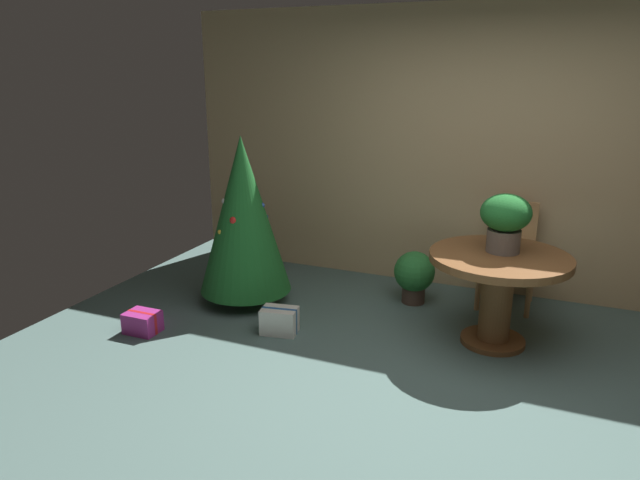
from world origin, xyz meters
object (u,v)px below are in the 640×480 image
at_px(gift_box_cream, 279,321).
at_px(gift_box_purple, 143,322).
at_px(potted_plant, 414,274).
at_px(round_dining_table, 498,280).
at_px(holiday_tree, 243,215).
at_px(flower_vase, 505,219).
at_px(wooden_chair_far, 509,247).

bearing_deg(gift_box_cream, gift_box_purple, -157.68).
bearing_deg(gift_box_cream, potted_plant, 51.23).
height_order(gift_box_purple, potted_plant, potted_plant).
distance_m(round_dining_table, holiday_tree, 2.19).
bearing_deg(gift_box_cream, holiday_tree, 140.62).
distance_m(flower_vase, gift_box_cream, 1.91).
xyz_separation_m(flower_vase, potted_plant, (-0.77, 0.48, -0.71)).
xyz_separation_m(gift_box_purple, gift_box_cream, (1.02, 0.42, 0.02)).
bearing_deg(gift_box_purple, wooden_chair_far, 34.15).
xyz_separation_m(round_dining_table, holiday_tree, (-2.17, -0.01, 0.29)).
distance_m(round_dining_table, gift_box_purple, 2.80).
relative_size(wooden_chair_far, gift_box_cream, 2.93).
distance_m(wooden_chair_far, gift_box_purple, 3.19).
bearing_deg(flower_vase, holiday_tree, -177.69).
relative_size(round_dining_table, holiday_tree, 0.69).
bearing_deg(wooden_chair_far, gift_box_cream, -139.67).
relative_size(wooden_chair_far, potted_plant, 1.92).
xyz_separation_m(round_dining_table, gift_box_purple, (-2.61, -0.90, -0.43)).
relative_size(wooden_chair_far, gift_box_purple, 3.48).
distance_m(holiday_tree, gift_box_cream, 1.03).
bearing_deg(potted_plant, round_dining_table, -35.77).
height_order(round_dining_table, gift_box_purple, round_dining_table).
relative_size(flower_vase, gift_box_purple, 1.68).
relative_size(holiday_tree, gift_box_purple, 5.72).
bearing_deg(round_dining_table, holiday_tree, -179.68).
height_order(gift_box_cream, potted_plant, potted_plant).
relative_size(round_dining_table, potted_plant, 2.18).
height_order(wooden_chair_far, gift_box_cream, wooden_chair_far).
bearing_deg(wooden_chair_far, potted_plant, -157.33).
bearing_deg(holiday_tree, potted_plant, 21.80).
height_order(holiday_tree, potted_plant, holiday_tree).
bearing_deg(flower_vase, round_dining_table, -93.30).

